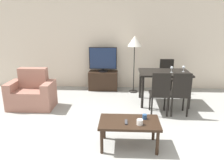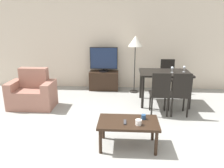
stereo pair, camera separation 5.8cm
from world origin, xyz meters
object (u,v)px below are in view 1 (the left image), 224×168
at_px(dining_chair_near_right, 180,92).
at_px(wine_glass_center, 172,68).
at_px(armchair, 32,94).
at_px(wine_glass_left, 184,67).
at_px(tv_stand, 103,81).
at_px(remote_primary, 126,122).
at_px(dining_chair_near, 160,92).
at_px(floor_lamp, 135,43).
at_px(cup_white_near, 145,117).
at_px(dining_chair_far, 167,75).
at_px(cup_colored_far, 140,122).
at_px(coffee_table, 129,124).
at_px(dining_table, 164,76).
at_px(tv, 103,59).

distance_m(dining_chair_near_right, wine_glass_center, 0.74).
distance_m(armchair, wine_glass_left, 3.57).
bearing_deg(tv_stand, remote_primary, -78.37).
relative_size(dining_chair_near, wine_glass_center, 6.44).
xyz_separation_m(floor_lamp, cup_white_near, (0.05, -2.68, -0.88)).
relative_size(armchair, dining_chair_far, 1.07).
xyz_separation_m(wine_glass_left, wine_glass_center, (-0.29, -0.09, 0.00)).
xyz_separation_m(remote_primary, cup_colored_far, (0.20, -0.05, 0.03)).
relative_size(coffee_table, dining_chair_far, 1.00).
height_order(dining_chair_far, wine_glass_center, dining_chair_far).
height_order(armchair, coffee_table, armchair).
distance_m(coffee_table, dining_chair_far, 2.88).
relative_size(armchair, wine_glass_center, 6.90).
distance_m(tv_stand, coffee_table, 3.04).
xyz_separation_m(dining_chair_far, dining_chair_near_right, (0.00, -1.43, 0.00)).
relative_size(tv_stand, coffee_table, 0.87).
distance_m(cup_white_near, wine_glass_center, 2.00).
bearing_deg(cup_colored_far, dining_chair_near, 69.22).
bearing_deg(wine_glass_left, dining_chair_near, -131.32).
xyz_separation_m(tv_stand, coffee_table, (0.67, -2.96, 0.11)).
bearing_deg(dining_chair_far, cup_colored_far, -108.37).
bearing_deg(armchair, dining_table, 7.84).
height_order(tv, wine_glass_center, tv).
xyz_separation_m(tv_stand, dining_chair_far, (1.75, -0.29, 0.25)).
bearing_deg(floor_lamp, armchair, -152.49).
distance_m(dining_table, cup_white_near, 1.98).
bearing_deg(remote_primary, cup_colored_far, -14.85).
bearing_deg(tv_stand, wine_glass_center, -32.37).
xyz_separation_m(dining_chair_near, cup_white_near, (-0.42, -1.15, -0.05)).
distance_m(dining_table, cup_colored_far, 2.19).
height_order(dining_chair_near_right, wine_glass_center, dining_chair_near_right).
relative_size(dining_chair_far, remote_primary, 6.27).
bearing_deg(tv_stand, dining_table, -33.08).
relative_size(coffee_table, cup_white_near, 12.40).
height_order(remote_primary, cup_colored_far, cup_colored_far).
xyz_separation_m(tv_stand, tv, (-0.00, -0.00, 0.62)).
relative_size(dining_chair_far, wine_glass_left, 6.44).
height_order(coffee_table, dining_chair_far, dining_chair_far).
relative_size(tv_stand, wine_glass_center, 5.62).
bearing_deg(wine_glass_left, tv_stand, 153.64).
xyz_separation_m(dining_chair_far, cup_colored_far, (-0.92, -2.78, -0.04)).
bearing_deg(coffee_table, wine_glass_center, 61.72).
bearing_deg(tv_stand, coffee_table, -77.19).
relative_size(dining_chair_far, cup_colored_far, 9.94).
distance_m(dining_chair_near_right, floor_lamp, 1.96).
height_order(cup_white_near, wine_glass_left, wine_glass_left).
xyz_separation_m(dining_table, dining_chair_far, (0.21, 0.71, -0.15)).
distance_m(dining_table, dining_chair_near, 0.76).
height_order(tv_stand, tv, tv).
relative_size(tv_stand, dining_chair_far, 0.87).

